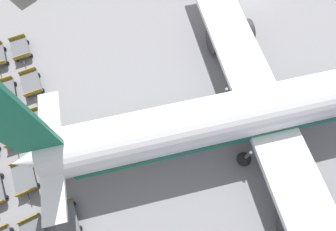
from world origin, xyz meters
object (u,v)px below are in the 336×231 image
at_px(baggage_dolly_row_mid_a_col_b, 6,92).
at_px(baggage_dolly_row_mid_b_col_c, 40,122).
at_px(baggage_dolly_row_mid_b_col_a, 20,49).
at_px(baggage_dolly_row_mid_a_col_c, 14,132).
at_px(baggage_dolly_row_mid_b_col_b, 31,83).
at_px(baggage_dolly_row_mid_b_col_e, 66,220).
at_px(airplane, 277,107).
at_px(baggage_dolly_row_mid_a_col_d, 24,177).
at_px(baggage_dolly_row_mid_b_col_d, 51,167).

xyz_separation_m(baggage_dolly_row_mid_a_col_b, baggage_dolly_row_mid_b_col_c, (3.67, 2.42, 0.00)).
height_order(baggage_dolly_row_mid_b_col_a, baggage_dolly_row_mid_b_col_c, same).
relative_size(baggage_dolly_row_mid_a_col_c, baggage_dolly_row_mid_b_col_b, 0.99).
bearing_deg(baggage_dolly_row_mid_b_col_a, baggage_dolly_row_mid_b_col_c, 6.42).
bearing_deg(baggage_dolly_row_mid_b_col_e, baggage_dolly_row_mid_a_col_b, -163.89).
xyz_separation_m(airplane, baggage_dolly_row_mid_b_col_e, (2.54, -16.46, -2.52)).
xyz_separation_m(baggage_dolly_row_mid_a_col_d, baggage_dolly_row_mid_b_col_b, (-8.10, 1.26, 0.00)).
distance_m(baggage_dolly_row_mid_b_col_a, baggage_dolly_row_mid_b_col_c, 8.13).
relative_size(baggage_dolly_row_mid_a_col_b, baggage_dolly_row_mid_a_col_d, 0.99).
xyz_separation_m(baggage_dolly_row_mid_b_col_b, baggage_dolly_row_mid_b_col_d, (7.93, 0.74, 0.00)).
xyz_separation_m(baggage_dolly_row_mid_a_col_d, baggage_dolly_row_mid_b_col_a, (-12.24, 0.65, 0.00)).
bearing_deg(baggage_dolly_row_mid_a_col_c, baggage_dolly_row_mid_b_col_d, 33.45).
xyz_separation_m(baggage_dolly_row_mid_b_col_d, baggage_dolly_row_mid_b_col_e, (4.02, 0.51, 0.00)).
xyz_separation_m(baggage_dolly_row_mid_b_col_c, baggage_dolly_row_mid_b_col_d, (3.99, 0.44, 0.00)).
relative_size(baggage_dolly_row_mid_a_col_b, baggage_dolly_row_mid_b_col_b, 0.99).
bearing_deg(baggage_dolly_row_mid_b_col_e, baggage_dolly_row_mid_a_col_c, -158.93).
bearing_deg(baggage_dolly_row_mid_a_col_d, baggage_dolly_row_mid_b_col_e, 33.05).
height_order(baggage_dolly_row_mid_b_col_b, baggage_dolly_row_mid_b_col_c, same).
xyz_separation_m(baggage_dolly_row_mid_b_col_a, baggage_dolly_row_mid_b_col_d, (12.07, 1.35, 0.00)).
bearing_deg(airplane, baggage_dolly_row_mid_b_col_b, -117.98).
height_order(baggage_dolly_row_mid_b_col_a, baggage_dolly_row_mid_b_col_b, same).
height_order(baggage_dolly_row_mid_a_col_b, baggage_dolly_row_mid_a_col_c, same).
bearing_deg(baggage_dolly_row_mid_a_col_c, baggage_dolly_row_mid_b_col_b, 157.20).
xyz_separation_m(baggage_dolly_row_mid_b_col_a, baggage_dolly_row_mid_b_col_c, (8.08, 0.91, 0.00)).
distance_m(baggage_dolly_row_mid_b_col_b, baggage_dolly_row_mid_b_col_c, 3.96).
bearing_deg(baggage_dolly_row_mid_b_col_a, baggage_dolly_row_mid_a_col_d, -3.03).
bearing_deg(baggage_dolly_row_mid_a_col_c, baggage_dolly_row_mid_b_col_a, 172.17).
height_order(airplane, baggage_dolly_row_mid_b_col_c, airplane).
distance_m(baggage_dolly_row_mid_a_col_b, baggage_dolly_row_mid_b_col_a, 4.66).
height_order(baggage_dolly_row_mid_a_col_c, baggage_dolly_row_mid_a_col_d, same).
bearing_deg(baggage_dolly_row_mid_b_col_e, baggage_dolly_row_mid_b_col_b, -174.03).
xyz_separation_m(baggage_dolly_row_mid_a_col_d, baggage_dolly_row_mid_b_col_d, (-0.17, 2.00, 0.00)).
relative_size(baggage_dolly_row_mid_b_col_a, baggage_dolly_row_mid_b_col_d, 1.01).
distance_m(baggage_dolly_row_mid_a_col_c, baggage_dolly_row_mid_b_col_c, 2.06).
bearing_deg(baggage_dolly_row_mid_b_col_c, airplane, 72.58).
xyz_separation_m(airplane, baggage_dolly_row_mid_a_col_d, (-1.31, -18.97, -2.52)).
bearing_deg(baggage_dolly_row_mid_b_col_c, baggage_dolly_row_mid_b_col_e, 6.77).
height_order(baggage_dolly_row_mid_a_col_b, baggage_dolly_row_mid_b_col_b, same).
height_order(baggage_dolly_row_mid_b_col_b, baggage_dolly_row_mid_b_col_e, same).
relative_size(baggage_dolly_row_mid_a_col_b, baggage_dolly_row_mid_b_col_d, 1.00).
xyz_separation_m(baggage_dolly_row_mid_a_col_c, baggage_dolly_row_mid_b_col_c, (-0.22, 2.05, 0.00)).
distance_m(baggage_dolly_row_mid_a_col_c, baggage_dolly_row_mid_a_col_d, 3.97).
bearing_deg(baggage_dolly_row_mid_a_col_d, baggage_dolly_row_mid_b_col_b, 171.18).
height_order(baggage_dolly_row_mid_b_col_c, baggage_dolly_row_mid_b_col_e, same).
bearing_deg(baggage_dolly_row_mid_b_col_b, baggage_dolly_row_mid_b_col_a, -171.62).
bearing_deg(baggage_dolly_row_mid_b_col_a, baggage_dolly_row_mid_b_col_e, 6.59).
bearing_deg(baggage_dolly_row_mid_b_col_d, baggage_dolly_row_mid_a_col_c, -146.55).
relative_size(baggage_dolly_row_mid_b_col_b, baggage_dolly_row_mid_b_col_e, 1.00).
height_order(baggage_dolly_row_mid_b_col_a, baggage_dolly_row_mid_b_col_e, same).
relative_size(airplane, baggage_dolly_row_mid_a_col_c, 11.68).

